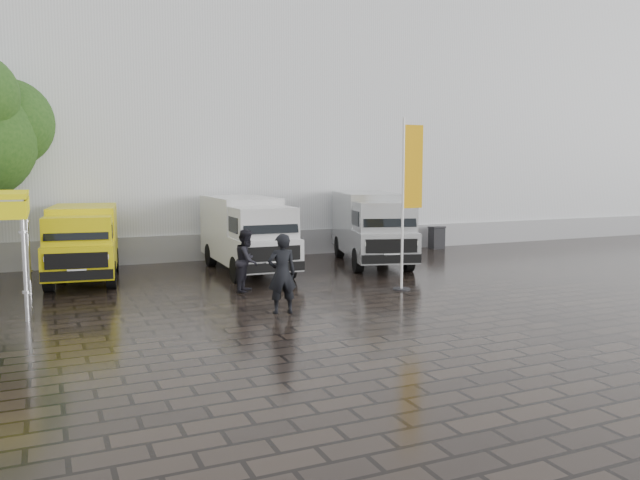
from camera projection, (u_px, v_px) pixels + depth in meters
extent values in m
plane|color=black|center=(378.00, 291.00, 17.65)|extent=(120.00, 120.00, 0.00)
cube|color=silver|center=(262.00, 120.00, 32.31)|extent=(44.00, 16.00, 12.00)
cube|color=gray|center=(326.00, 241.00, 25.62)|extent=(44.00, 0.15, 1.00)
cylinder|color=silver|center=(28.00, 246.00, 16.90)|extent=(0.10, 0.10, 2.72)
cylinder|color=silver|center=(25.00, 262.00, 13.92)|extent=(0.10, 0.10, 2.72)
cylinder|color=black|center=(401.00, 289.00, 17.82)|extent=(0.50, 0.50, 0.04)
cylinder|color=white|center=(403.00, 205.00, 17.55)|extent=(0.07, 0.07, 4.86)
cube|color=orange|center=(413.00, 167.00, 17.57)|extent=(0.60, 0.03, 2.33)
cube|color=black|center=(437.00, 237.00, 27.09)|extent=(0.63, 0.63, 0.97)
imported|color=black|center=(282.00, 274.00, 14.80)|extent=(0.74, 0.52, 1.92)
imported|color=black|center=(247.00, 261.00, 17.49)|extent=(1.03, 1.08, 1.76)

